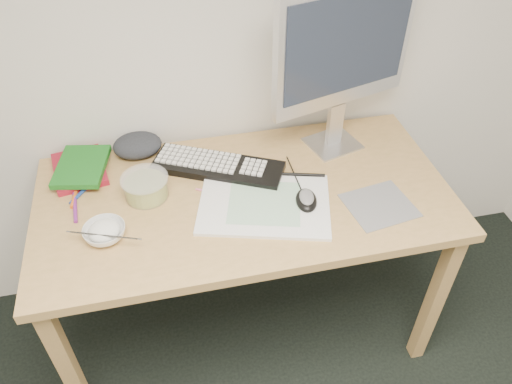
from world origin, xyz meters
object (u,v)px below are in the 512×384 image
at_px(keyboard, 218,167).
at_px(rice_bowl, 105,233).
at_px(desk, 245,211).
at_px(monitor, 344,50).
at_px(sketchpad, 264,204).

bearing_deg(keyboard, rice_bowl, -120.95).
bearing_deg(rice_bowl, keyboard, 32.50).
bearing_deg(desk, keyboard, 114.43).
height_order(monitor, rice_bowl, monitor).
bearing_deg(desk, sketchpad, -53.26).
relative_size(sketchpad, monitor, 0.69).
height_order(keyboard, monitor, monitor).
bearing_deg(monitor, desk, -167.83).
bearing_deg(desk, rice_bowl, -167.17).
distance_m(keyboard, monitor, 0.59).
distance_m(desk, sketchpad, 0.12).
height_order(sketchpad, rice_bowl, rice_bowl).
xyz_separation_m(keyboard, monitor, (0.45, 0.06, 0.37)).
relative_size(desk, keyboard, 3.02).
height_order(desk, monitor, monitor).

